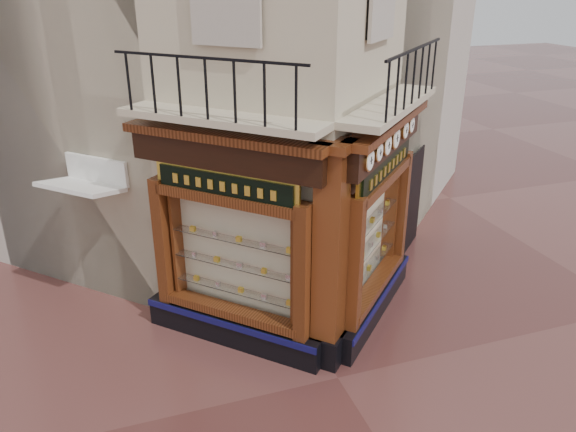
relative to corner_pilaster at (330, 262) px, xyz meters
name	(u,v)px	position (x,y,z in m)	size (l,w,h in m)	color
ground	(338,378)	(0.00, -0.50, -1.95)	(80.00, 80.00, 0.00)	#4F2825
neighbour_left	(117,7)	(-2.47, 8.13, 3.55)	(8.00, 8.00, 11.00)	#BAAEA2
neighbour_right	(303,4)	(2.47, 8.13, 3.55)	(8.00, 8.00, 11.00)	#BAAEA2
shopfront_left	(230,245)	(-1.41, 1.07, 0.03)	(2.86, 2.86, 3.98)	black
shopfront_right	(377,224)	(1.41, 1.07, 0.03)	(2.86, 2.86, 3.98)	black
corner_pilaster	(330,262)	(0.00, 0.00, 0.00)	(0.85, 0.85, 3.98)	black
balcony	(310,111)	(0.00, 0.99, 2.27)	(5.94, 2.97, 1.03)	#C0B396
clock_a	(369,160)	(0.60, 0.00, 1.67)	(0.29, 0.29, 0.37)	#C48B41
clock_b	(379,152)	(0.93, 0.33, 1.67)	(0.26, 0.26, 0.32)	#C48B41
clock_c	(387,145)	(1.26, 0.65, 1.67)	(0.30, 0.30, 0.37)	#C48B41
clock_d	(395,138)	(1.61, 1.01, 1.67)	(0.32, 0.32, 0.41)	#C48B41
clock_e	(405,130)	(2.04, 1.43, 1.67)	(0.28, 0.28, 0.34)	#C48B41
clock_f	(411,125)	(2.35, 1.74, 1.67)	(0.27, 0.27, 0.33)	#C48B41
awning	(99,308)	(-3.74, 3.03, -1.95)	(1.47, 0.88, 0.08)	white
signboard_left	(225,185)	(-1.46, 1.01, 1.15)	(1.95, 1.95, 0.52)	yellow
signboard_right	(386,167)	(1.46, 1.01, 1.15)	(2.08, 2.08, 0.56)	yellow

